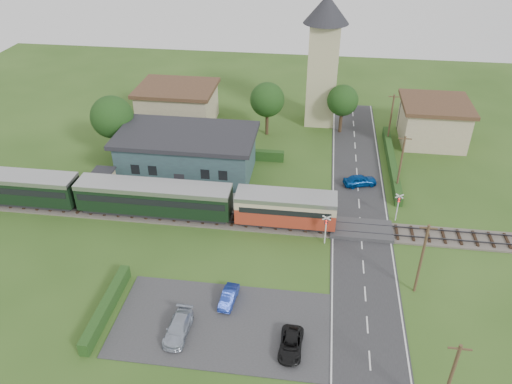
# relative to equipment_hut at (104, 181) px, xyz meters

# --- Properties ---
(ground) EXTENTS (120.00, 120.00, 0.00)m
(ground) POSITION_rel_equipment_hut_xyz_m (18.00, -5.20, -1.75)
(ground) COLOR #2D4C19
(railway_track) EXTENTS (76.00, 3.20, 0.49)m
(railway_track) POSITION_rel_equipment_hut_xyz_m (18.00, -3.20, -1.64)
(railway_track) COLOR #4C443D
(railway_track) RESTS_ON ground
(road) EXTENTS (6.00, 70.00, 0.05)m
(road) POSITION_rel_equipment_hut_xyz_m (28.00, -5.20, -1.72)
(road) COLOR #28282B
(road) RESTS_ON ground
(car_park) EXTENTS (17.00, 9.00, 0.08)m
(car_park) POSITION_rel_equipment_hut_xyz_m (16.50, -17.20, -1.71)
(car_park) COLOR #333335
(car_park) RESTS_ON ground
(crossing_deck) EXTENTS (6.20, 3.40, 0.45)m
(crossing_deck) POSITION_rel_equipment_hut_xyz_m (28.00, -3.20, -1.52)
(crossing_deck) COLOR #333335
(crossing_deck) RESTS_ON ground
(platform) EXTENTS (30.00, 3.00, 0.45)m
(platform) POSITION_rel_equipment_hut_xyz_m (8.00, 0.00, -1.52)
(platform) COLOR gray
(platform) RESTS_ON ground
(equipment_hut) EXTENTS (2.30, 2.30, 2.55)m
(equipment_hut) POSITION_rel_equipment_hut_xyz_m (0.00, 0.00, 0.00)
(equipment_hut) COLOR #BDB287
(equipment_hut) RESTS_ON platform
(station_building) EXTENTS (16.00, 9.00, 5.30)m
(station_building) POSITION_rel_equipment_hut_xyz_m (8.00, 5.79, 0.95)
(station_building) COLOR #2F4147
(station_building) RESTS_ON ground
(train) EXTENTS (43.20, 2.90, 3.40)m
(train) POSITION_rel_equipment_hut_xyz_m (3.58, -3.20, 0.43)
(train) COLOR #232328
(train) RESTS_ON ground
(church_tower) EXTENTS (6.00, 6.00, 17.60)m
(church_tower) POSITION_rel_equipment_hut_xyz_m (23.00, 22.80, 8.48)
(church_tower) COLOR #BDB287
(church_tower) RESTS_ON ground
(house_west) EXTENTS (10.80, 8.80, 5.50)m
(house_west) POSITION_rel_equipment_hut_xyz_m (3.00, 19.80, 1.04)
(house_west) COLOR tan
(house_west) RESTS_ON ground
(house_east) EXTENTS (8.80, 8.80, 5.50)m
(house_east) POSITION_rel_equipment_hut_xyz_m (38.00, 18.80, 1.05)
(house_east) COLOR tan
(house_east) RESTS_ON ground
(hedge_carpark) EXTENTS (0.80, 9.00, 1.20)m
(hedge_carpark) POSITION_rel_equipment_hut_xyz_m (7.00, -17.20, -1.15)
(hedge_carpark) COLOR #193814
(hedge_carpark) RESTS_ON ground
(hedge_roadside) EXTENTS (0.80, 18.00, 1.20)m
(hedge_roadside) POSITION_rel_equipment_hut_xyz_m (32.20, 10.80, -1.15)
(hedge_roadside) COLOR #193814
(hedge_roadside) RESTS_ON ground
(hedge_station) EXTENTS (22.00, 0.80, 1.30)m
(hedge_station) POSITION_rel_equipment_hut_xyz_m (8.00, 10.30, -1.10)
(hedge_station) COLOR #193814
(hedge_station) RESTS_ON ground
(tree_a) EXTENTS (5.20, 5.20, 8.00)m
(tree_a) POSITION_rel_equipment_hut_xyz_m (-2.00, 8.80, 3.63)
(tree_a) COLOR #332316
(tree_a) RESTS_ON ground
(tree_b) EXTENTS (4.60, 4.60, 7.34)m
(tree_b) POSITION_rel_equipment_hut_xyz_m (16.00, 17.80, 3.27)
(tree_b) COLOR #332316
(tree_b) RESTS_ON ground
(tree_c) EXTENTS (4.20, 4.20, 6.78)m
(tree_c) POSITION_rel_equipment_hut_xyz_m (26.00, 19.80, 2.91)
(tree_c) COLOR #332316
(tree_c) RESTS_ON ground
(utility_pole_a) EXTENTS (1.40, 0.22, 7.00)m
(utility_pole_a) POSITION_rel_equipment_hut_xyz_m (32.20, -23.20, 1.88)
(utility_pole_a) COLOR #473321
(utility_pole_a) RESTS_ON ground
(utility_pole_b) EXTENTS (1.40, 0.22, 7.00)m
(utility_pole_b) POSITION_rel_equipment_hut_xyz_m (32.20, -11.20, 1.88)
(utility_pole_b) COLOR #473321
(utility_pole_b) RESTS_ON ground
(utility_pole_c) EXTENTS (1.40, 0.22, 7.00)m
(utility_pole_c) POSITION_rel_equipment_hut_xyz_m (32.20, 4.80, 1.88)
(utility_pole_c) COLOR #473321
(utility_pole_c) RESTS_ON ground
(utility_pole_d) EXTENTS (1.40, 0.22, 7.00)m
(utility_pole_d) POSITION_rel_equipment_hut_xyz_m (32.20, 16.80, 1.88)
(utility_pole_d) COLOR #473321
(utility_pole_d) RESTS_ON ground
(crossing_signal_near) EXTENTS (0.84, 0.28, 3.28)m
(crossing_signal_near) POSITION_rel_equipment_hut_xyz_m (24.40, -5.61, 0.39)
(crossing_signal_near) COLOR silver
(crossing_signal_near) RESTS_ON ground
(crossing_signal_far) EXTENTS (0.84, 0.28, 3.28)m
(crossing_signal_far) POSITION_rel_equipment_hut_xyz_m (31.60, -0.81, 0.39)
(crossing_signal_far) COLOR silver
(crossing_signal_far) RESTS_ON ground
(streetlamp_west) EXTENTS (0.30, 0.30, 5.15)m
(streetlamp_west) POSITION_rel_equipment_hut_xyz_m (-4.00, 14.80, 1.29)
(streetlamp_west) COLOR #3F3F47
(streetlamp_west) RESTS_ON ground
(streetlamp_east) EXTENTS (0.30, 0.30, 5.15)m
(streetlamp_east) POSITION_rel_equipment_hut_xyz_m (34.00, 21.80, 1.29)
(streetlamp_east) COLOR #3F3F47
(streetlamp_east) RESTS_ON ground
(car_on_road) EXTENTS (4.09, 2.61, 1.30)m
(car_on_road) POSITION_rel_equipment_hut_xyz_m (28.19, 5.70, -1.05)
(car_on_road) COLOR navy
(car_on_road) RESTS_ON road
(car_park_blue) EXTENTS (1.39, 3.21, 1.03)m
(car_park_blue) POSITION_rel_equipment_hut_xyz_m (16.63, -14.70, -1.15)
(car_park_blue) COLOR #1B349C
(car_park_blue) RESTS_ON car_park
(car_park_silver) EXTENTS (1.78, 4.10, 1.17)m
(car_park_silver) POSITION_rel_equipment_hut_xyz_m (13.39, -18.60, -1.08)
(car_park_silver) COLOR #9FA8B9
(car_park_silver) RESTS_ON car_park
(car_park_dark) EXTENTS (1.80, 3.71, 1.02)m
(car_park_dark) POSITION_rel_equipment_hut_xyz_m (22.14, -18.97, -1.16)
(car_park_dark) COLOR black
(car_park_dark) RESTS_ON car_park
(pedestrian_near) EXTENTS (0.63, 0.50, 1.49)m
(pedestrian_near) POSITION_rel_equipment_hut_xyz_m (17.01, -0.30, -0.55)
(pedestrian_near) COLOR gray
(pedestrian_near) RESTS_ON platform
(pedestrian_far) EXTENTS (0.84, 1.00, 1.82)m
(pedestrian_far) POSITION_rel_equipment_hut_xyz_m (0.00, 0.12, -0.39)
(pedestrian_far) COLOR gray
(pedestrian_far) RESTS_ON platform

